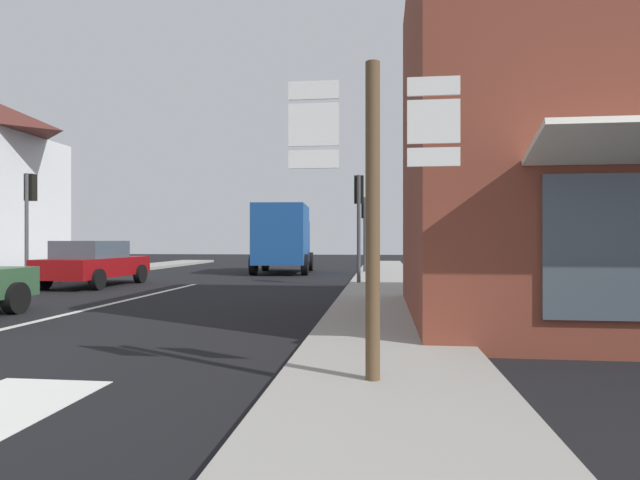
% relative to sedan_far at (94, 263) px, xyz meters
% --- Properties ---
extents(ground_plane, '(80.00, 80.00, 0.00)m').
position_rel_sedan_far_xyz_m(ground_plane, '(3.01, -0.99, -0.76)').
color(ground_plane, black).
extents(sidewalk_right, '(2.23, 44.00, 0.14)m').
position_rel_sedan_far_xyz_m(sidewalk_right, '(9.35, -2.99, -0.69)').
color(sidewalk_right, gray).
rests_on(sidewalk_right, ground).
extents(lane_centre_stripe, '(0.16, 12.00, 0.01)m').
position_rel_sedan_far_xyz_m(lane_centre_stripe, '(3.01, -4.99, -0.75)').
color(lane_centre_stripe, silver).
rests_on(lane_centre_stripe, ground).
extents(sedan_far, '(2.02, 4.23, 1.47)m').
position_rel_sedan_far_xyz_m(sedan_far, '(0.00, 0.00, 0.00)').
color(sedan_far, maroon).
rests_on(sedan_far, ground).
extents(delivery_truck, '(2.78, 5.14, 3.05)m').
position_rel_sedan_far_xyz_m(delivery_truck, '(4.81, 7.49, 0.89)').
color(delivery_truck, '#19478C').
rests_on(delivery_truck, ground).
extents(route_sign_post, '(1.66, 0.14, 3.20)m').
position_rel_sedan_far_xyz_m(route_sign_post, '(9.18, -10.98, 1.15)').
color(route_sign_post, brown).
rests_on(route_sign_post, ground).
extents(traffic_light_near_right, '(0.30, 0.49, 3.58)m').
position_rel_sedan_far_xyz_m(traffic_light_near_right, '(8.53, 0.93, 1.89)').
color(traffic_light_near_right, '#47474C').
rests_on(traffic_light_near_right, ground).
extents(traffic_light_far_right, '(0.30, 0.49, 3.35)m').
position_rel_sedan_far_xyz_m(traffic_light_far_right, '(8.53, 6.89, 1.72)').
color(traffic_light_far_right, '#47474C').
rests_on(traffic_light_far_right, ground).
extents(traffic_light_near_left, '(0.30, 0.49, 3.72)m').
position_rel_sedan_far_xyz_m(traffic_light_near_left, '(-2.51, 0.35, 1.99)').
color(traffic_light_near_left, '#47474C').
rests_on(traffic_light_near_left, ground).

